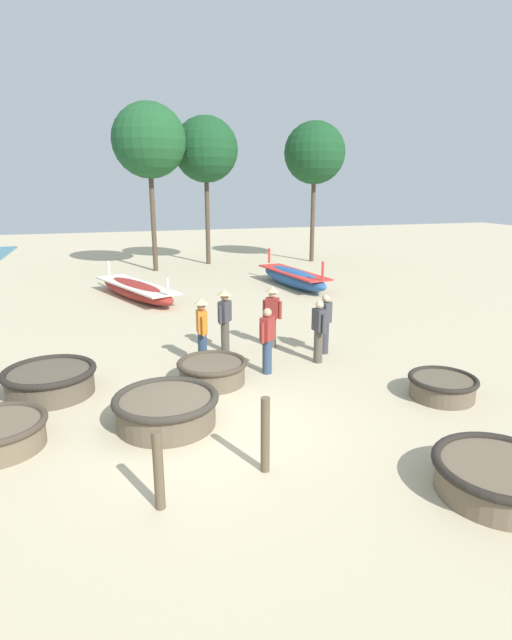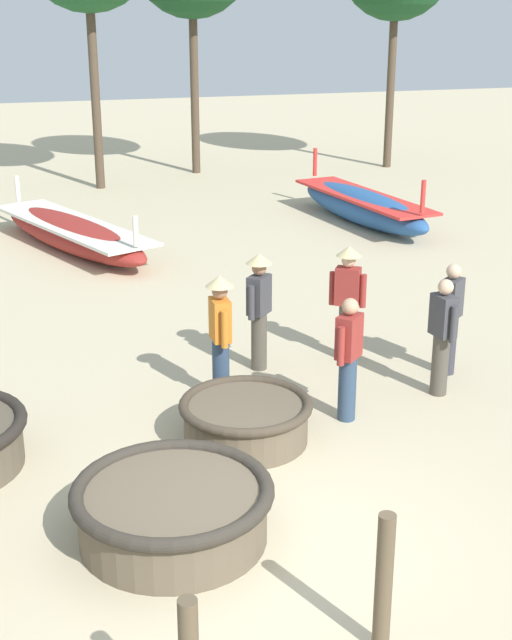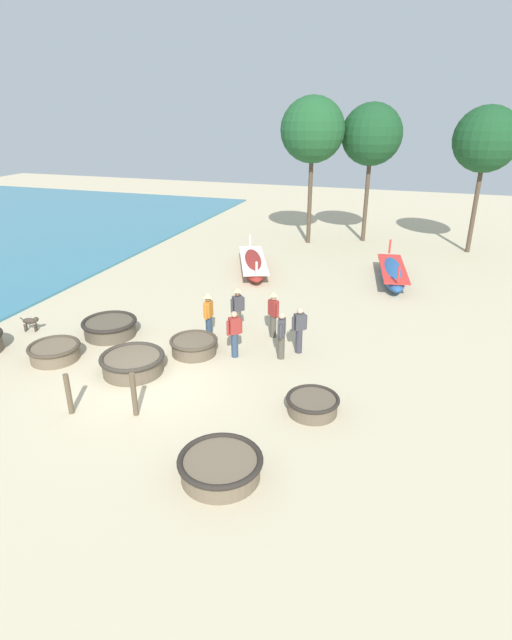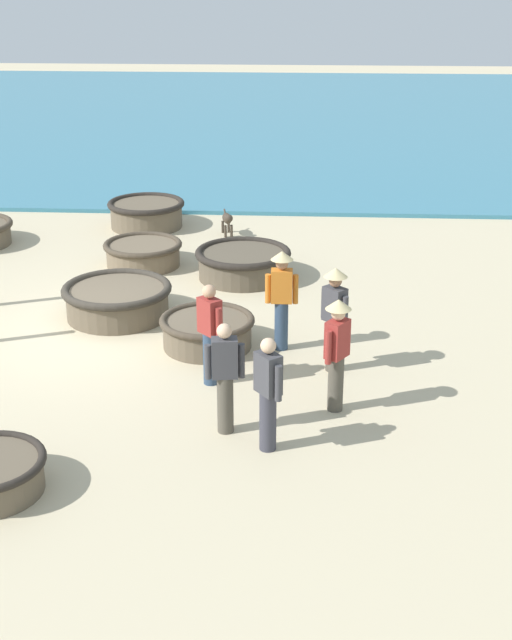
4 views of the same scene
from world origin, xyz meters
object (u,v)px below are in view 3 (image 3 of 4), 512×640
fisherman_hauling (238,307)px  mooring_post_shoreline (69,394)px  dog (31,321)px  tree_rightmost (313,130)px  coracle_center (55,351)px  tree_left_mid (486,140)px  coracle_front_left (220,466)px  coracle_far_right (313,404)px  coracle_front_right (133,363)px  fisherman_with_hat (235,333)px  coracle_weathered (110,327)px  fisherman_crouching (273,311)px  tree_leftmost (372,135)px  coracle_nearest (194,345)px  fisherman_standing_right (281,335)px  mooring_post_inland (134,394)px  fisherman_by_coracle (299,329)px  long_boat_blue_hull (253,263)px  long_boat_red_hull (392,273)px  fisherman_standing_left (208,313)px

fisherman_hauling → mooring_post_shoreline: 6.65m
dog → tree_rightmost: size_ratio=0.08×
coracle_center → tree_left_mid: tree_left_mid is taller
coracle_front_left → coracle_far_right: bearing=66.3°
coracle_front_right → tree_left_mid: (10.40, 17.86, 5.56)m
coracle_front_left → fisherman_with_hat: bearing=107.4°
coracle_weathered → fisherman_crouching: size_ratio=1.14×
tree_leftmost → tree_left_mid: bearing=-7.2°
coracle_nearest → fisherman_standing_right: fisherman_standing_right is taller
mooring_post_shoreline → tree_left_mid: tree_left_mid is taller
mooring_post_inland → mooring_post_shoreline: mooring_post_inland is taller
coracle_far_right → fisherman_by_coracle: 3.54m
coracle_front_right → coracle_far_right: coracle_front_right is taller
long_boat_blue_hull → fisherman_standing_right: bearing=-66.0°
long_boat_red_hull → fisherman_standing_right: (-2.78, -9.04, 0.44)m
coracle_far_right → fisherman_by_coracle: size_ratio=0.90×
coracle_front_right → long_boat_red_hull: bearing=59.1°
tree_leftmost → mooring_post_shoreline: bearing=-103.2°
fisherman_standing_left → fisherman_by_coracle: 3.20m
coracle_center → fisherman_standing_left: bearing=36.4°
long_boat_red_hull → mooring_post_shoreline: bearing=-117.5°
tree_rightmost → coracle_far_right: bearing=-76.8°
coracle_weathered → fisherman_standing_right: fisherman_standing_right is taller
fisherman_by_coracle → mooring_post_shoreline: bearing=-132.2°
tree_rightmost → fisherman_standing_right: bearing=-80.5°
coracle_front_right → coracle_weathered: bearing=136.2°
tree_rightmost → coracle_weathered: bearing=-103.8°
dog → fisherman_standing_left: bearing=12.8°
fisherman_standing_left → fisherman_standing_right: fisherman_standing_left is taller
coracle_front_left → tree_leftmost: size_ratio=0.24×
fisherman_with_hat → fisherman_standing_right: bearing=13.7°
fisherman_hauling → mooring_post_shoreline: size_ratio=1.45×
coracle_front_right → fisherman_standing_right: bearing=29.6°
fisherman_hauling → mooring_post_inland: (-0.73, -5.74, -0.35)m
coracle_front_left → tree_left_mid: tree_left_mid is taller
fisherman_by_coracle → mooring_post_shoreline: size_ratio=1.36×
coracle_nearest → mooring_post_inland: size_ratio=1.28×
coracle_center → fisherman_by_coracle: bearing=21.9°
coracle_front_right → fisherman_hauling: fisherman_hauling is taller
fisherman_crouching → tree_leftmost: tree_leftmost is taller
fisherman_standing_right → tree_rightmost: (-2.49, 14.84, 5.42)m
coracle_weathered → mooring_post_inland: 5.32m
fisherman_hauling → fisherman_by_coracle: bearing=-20.1°
coracle_nearest → coracle_front_right: 2.12m
coracle_far_right → tree_left_mid: tree_left_mid is taller
coracle_far_right → mooring_post_inland: mooring_post_inland is taller
long_boat_blue_hull → coracle_front_left: bearing=-74.1°
fisherman_crouching → tree_left_mid: (7.10, 14.09, 4.92)m
fisherman_standing_left → fisherman_with_hat: (1.33, -1.01, -0.12)m
fisherman_standing_left → fisherman_hauling: same height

